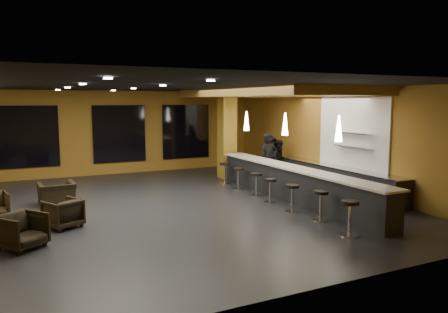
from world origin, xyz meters
name	(u,v)px	position (x,y,z in m)	size (l,w,h in m)	color
floor	(171,208)	(0.00, 0.00, -0.05)	(12.00, 13.00, 0.10)	black
ceiling	(169,84)	(0.00, 0.00, 3.55)	(12.00, 13.00, 0.10)	black
wall_back	(119,132)	(0.00, 6.55, 1.75)	(12.00, 0.10, 3.50)	olive
wall_front	(308,186)	(0.00, -6.55, 1.75)	(12.00, 0.10, 3.50)	olive
wall_right	(334,139)	(6.05, 0.00, 1.75)	(0.10, 13.00, 3.50)	olive
wood_soffit	(270,93)	(4.00, 1.00, 3.36)	(3.60, 8.00, 0.28)	olive
window_left	(29,137)	(-3.50, 6.44, 1.70)	(2.20, 0.06, 2.40)	black
window_center	(119,134)	(0.00, 6.44, 1.70)	(2.20, 0.06, 2.40)	black
window_right	(186,132)	(3.00, 6.44, 1.70)	(2.20, 0.06, 2.40)	black
tile_backsplash	(352,134)	(5.96, -1.00, 2.00)	(0.06, 3.20, 2.40)	white
bar_counter	(293,185)	(3.65, -1.00, 0.50)	(0.60, 8.00, 1.00)	black
bar_top	(294,168)	(3.65, -1.00, 1.02)	(0.78, 8.10, 0.05)	silver
prep_counter	(333,179)	(5.65, -0.50, 0.43)	(0.70, 6.00, 0.86)	black
prep_top	(334,166)	(5.65, -0.50, 0.89)	(0.72, 6.00, 0.03)	silver
wall_shelf_lower	(353,147)	(5.82, -1.20, 1.60)	(0.30, 1.50, 0.03)	silver
wall_shelf_upper	(353,133)	(5.82, -1.20, 2.05)	(0.30, 1.50, 0.03)	silver
column	(227,134)	(3.65, 3.60, 1.75)	(0.60, 0.60, 3.50)	olive
pendant_0	(339,129)	(3.65, -3.00, 2.35)	(0.20, 0.20, 0.70)	white
pendant_1	(285,124)	(3.65, -0.50, 2.35)	(0.20, 0.20, 0.70)	white
pendant_2	(246,121)	(3.65, 2.00, 2.35)	(0.20, 0.20, 0.70)	white
staff_a	(268,159)	(4.38, 1.62, 0.94)	(0.69, 0.45, 1.89)	black
staff_b	(280,161)	(5.12, 1.99, 0.79)	(0.77, 0.60, 1.59)	black
staff_c	(271,158)	(4.91, 2.31, 0.86)	(0.84, 0.55, 1.73)	black
armchair_a	(22,231)	(-4.01, -2.18, 0.37)	(0.80, 0.82, 0.75)	black
armchair_b	(63,213)	(-3.08, -0.95, 0.35)	(0.76, 0.78, 0.71)	black
armchair_d	(57,194)	(-2.98, 1.65, 0.33)	(1.03, 0.90, 0.67)	black
bar_stool_0	(350,213)	(2.73, -4.54, 0.53)	(0.42, 0.42, 0.82)	silver
bar_stool_1	(321,202)	(2.94, -3.23, 0.50)	(0.40, 0.40, 0.79)	silver
bar_stool_2	(292,195)	(2.80, -2.17, 0.49)	(0.39, 0.39, 0.77)	silver
bar_stool_3	(270,187)	(2.86, -0.93, 0.47)	(0.37, 0.37, 0.74)	silver
bar_stool_4	(257,181)	(2.98, 0.09, 0.48)	(0.38, 0.38, 0.75)	silver
bar_stool_5	(238,176)	(2.95, 1.30, 0.48)	(0.38, 0.38, 0.75)	silver
bar_stool_6	(225,170)	(2.95, 2.37, 0.51)	(0.40, 0.40, 0.80)	silver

